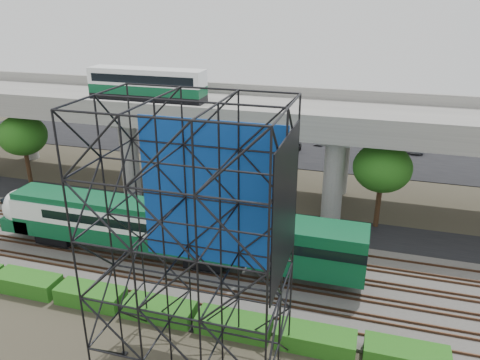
% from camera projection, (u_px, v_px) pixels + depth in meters
% --- Properties ---
extents(ground, '(140.00, 140.00, 0.00)m').
position_uv_depth(ground, '(173.00, 278.00, 34.15)').
color(ground, '#474233').
rests_on(ground, ground).
extents(ballast_bed, '(90.00, 12.00, 0.20)m').
position_uv_depth(ballast_bed, '(184.00, 262.00, 35.89)').
color(ballast_bed, slate).
rests_on(ballast_bed, ground).
extents(service_road, '(90.00, 5.00, 0.08)m').
position_uv_depth(service_road, '(219.00, 216.00, 43.48)').
color(service_road, black).
rests_on(service_road, ground).
extents(parking_lot, '(90.00, 18.00, 0.08)m').
position_uv_depth(parking_lot, '(274.00, 144.00, 64.40)').
color(parking_lot, black).
rests_on(parking_lot, ground).
extents(harbor_water, '(140.00, 40.00, 0.03)m').
position_uv_depth(harbor_water, '(301.00, 109.00, 83.99)').
color(harbor_water, slate).
rests_on(harbor_water, ground).
extents(rail_tracks, '(90.00, 9.52, 0.16)m').
position_uv_depth(rail_tracks, '(183.00, 260.00, 35.82)').
color(rail_tracks, '#472D1E').
rests_on(rail_tracks, ballast_bed).
extents(commuter_train, '(29.30, 3.06, 4.30)m').
position_uv_depth(commuter_train, '(152.00, 226.00, 35.50)').
color(commuter_train, black).
rests_on(commuter_train, rail_tracks).
extents(overpass, '(80.00, 12.00, 12.40)m').
position_uv_depth(overpass, '(229.00, 116.00, 45.51)').
color(overpass, '#9E9B93').
rests_on(overpass, ground).
extents(scaffold_tower, '(9.36, 6.36, 15.00)m').
position_uv_depth(scaffold_tower, '(192.00, 253.00, 22.94)').
color(scaffold_tower, black).
rests_on(scaffold_tower, ground).
extents(hedge_strip, '(34.60, 1.80, 1.20)m').
position_uv_depth(hedge_strip, '(159.00, 309.00, 29.85)').
color(hedge_strip, '#1A5713').
rests_on(hedge_strip, ground).
extents(trees, '(40.94, 16.94, 7.69)m').
position_uv_depth(trees, '(193.00, 138.00, 47.69)').
color(trees, '#382314').
rests_on(trees, ground).
extents(suv, '(5.38, 2.49, 1.49)m').
position_uv_depth(suv, '(179.00, 204.00, 43.98)').
color(suv, black).
rests_on(suv, service_road).
extents(parked_cars, '(37.65, 9.59, 1.28)m').
position_uv_depth(parked_cars, '(277.00, 140.00, 63.60)').
color(parked_cars, white).
rests_on(parked_cars, parking_lot).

